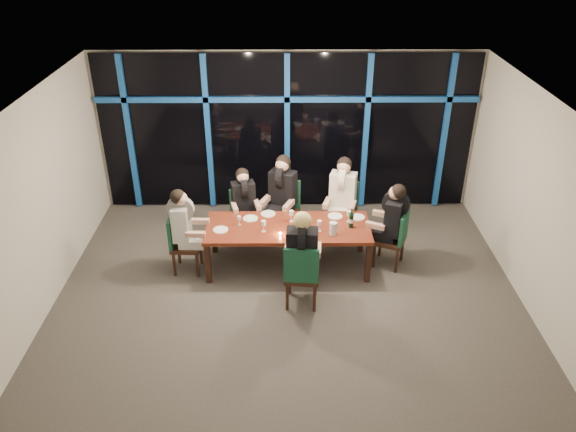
{
  "coord_description": "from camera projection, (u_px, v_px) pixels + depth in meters",
  "views": [
    {
      "loc": [
        -0.05,
        -6.85,
        5.22
      ],
      "look_at": [
        0.0,
        0.6,
        1.05
      ],
      "focal_mm": 35.0,
      "sensor_mm": 36.0,
      "label": 1
    }
  ],
  "objects": [
    {
      "name": "chair_end_left",
      "position": [
        181.0,
        240.0,
        8.87
      ],
      "size": [
        0.47,
        0.47,
        0.98
      ],
      "rotation": [
        0.0,
        0.0,
        1.53
      ],
      "color": "black",
      "rests_on": "ground"
    },
    {
      "name": "diner_end_left",
      "position": [
        184.0,
        219.0,
        8.68
      ],
      "size": [
        0.62,
        0.5,
        0.96
      ],
      "rotation": [
        0.0,
        0.0,
        1.53
      ],
      "color": "black",
      "rests_on": "ground"
    },
    {
      "name": "wine_glass_c",
      "position": [
        319.0,
        224.0,
        8.68
      ],
      "size": [
        0.07,
        0.07,
        0.18
      ],
      "color": "white",
      "rests_on": "dining_table"
    },
    {
      "name": "window_wall",
      "position": [
        288.0,
        131.0,
        10.33
      ],
      "size": [
        6.86,
        0.43,
        2.94
      ],
      "color": "black",
      "rests_on": "ground"
    },
    {
      "name": "wine_glass_a",
      "position": [
        264.0,
        224.0,
        8.66
      ],
      "size": [
        0.07,
        0.07,
        0.19
      ],
      "color": "silver",
      "rests_on": "dining_table"
    },
    {
      "name": "plate_near_mid",
      "position": [
        304.0,
        239.0,
        8.51
      ],
      "size": [
        0.24,
        0.24,
        0.01
      ],
      "primitive_type": "cylinder",
      "color": "white",
      "rests_on": "dining_table"
    },
    {
      "name": "plate_end_left",
      "position": [
        221.0,
        230.0,
        8.75
      ],
      "size": [
        0.24,
        0.24,
        0.01
      ],
      "primitive_type": "cylinder",
      "color": "white",
      "rests_on": "dining_table"
    },
    {
      "name": "chair_end_right",
      "position": [
        395.0,
        236.0,
        8.98
      ],
      "size": [
        0.61,
        0.61,
        1.0
      ],
      "rotation": [
        0.0,
        0.0,
        4.3
      ],
      "color": "black",
      "rests_on": "ground"
    },
    {
      "name": "water_pitcher",
      "position": [
        333.0,
        228.0,
        8.6
      ],
      "size": [
        0.13,
        0.11,
        0.21
      ],
      "rotation": [
        0.0,
        0.0,
        0.22
      ],
      "color": "silver",
      "rests_on": "dining_table"
    },
    {
      "name": "plate_far_left",
      "position": [
        250.0,
        218.0,
        9.07
      ],
      "size": [
        0.24,
        0.24,
        0.01
      ],
      "primitive_type": "cylinder",
      "color": "white",
      "rests_on": "dining_table"
    },
    {
      "name": "wine_bottle",
      "position": [
        351.0,
        220.0,
        8.78
      ],
      "size": [
        0.08,
        0.08,
        0.33
      ],
      "rotation": [
        0.0,
        0.0,
        -0.41
      ],
      "color": "black",
      "rests_on": "dining_table"
    },
    {
      "name": "chair_far_mid",
      "position": [
        284.0,
        206.0,
        9.81
      ],
      "size": [
        0.65,
        0.65,
        1.06
      ],
      "rotation": [
        0.0,
        0.0,
        -0.41
      ],
      "color": "black",
      "rests_on": "ground"
    },
    {
      "name": "diner_near_mid",
      "position": [
        302.0,
        244.0,
        7.9
      ],
      "size": [
        0.55,
        0.68,
        1.04
      ],
      "rotation": [
        0.0,
        0.0,
        3.05
      ],
      "color": "black",
      "rests_on": "ground"
    },
    {
      "name": "room",
      "position": [
        288.0,
        175.0,
        7.54
      ],
      "size": [
        7.04,
        7.0,
        3.02
      ],
      "color": "#534E49",
      "rests_on": "ground"
    },
    {
      "name": "chair_far_right",
      "position": [
        342.0,
        207.0,
        9.77
      ],
      "size": [
        0.6,
        0.6,
        1.05
      ],
      "rotation": [
        0.0,
        0.0,
        -0.29
      ],
      "color": "black",
      "rests_on": "ground"
    },
    {
      "name": "plate_far_right",
      "position": [
        335.0,
        216.0,
        9.13
      ],
      "size": [
        0.24,
        0.24,
        0.01
      ],
      "primitive_type": "cylinder",
      "color": "white",
      "rests_on": "dining_table"
    },
    {
      "name": "chair_far_left",
      "position": [
        244.0,
        213.0,
        9.73
      ],
      "size": [
        0.53,
        0.53,
        0.94
      ],
      "rotation": [
        0.0,
        0.0,
        0.25
      ],
      "color": "black",
      "rests_on": "ground"
    },
    {
      "name": "wine_glass_b",
      "position": [
        291.0,
        214.0,
        8.93
      ],
      "size": [
        0.07,
        0.07,
        0.19
      ],
      "color": "white",
      "rests_on": "dining_table"
    },
    {
      "name": "wine_glass_d",
      "position": [
        239.0,
        219.0,
        8.85
      ],
      "size": [
        0.06,
        0.06,
        0.16
      ],
      "color": "silver",
      "rests_on": "dining_table"
    },
    {
      "name": "wine_glass_e",
      "position": [
        349.0,
        214.0,
        8.93
      ],
      "size": [
        0.07,
        0.07,
        0.19
      ],
      "color": "silver",
      "rests_on": "dining_table"
    },
    {
      "name": "diner_far_left",
      "position": [
        244.0,
        195.0,
        9.48
      ],
      "size": [
        0.53,
        0.63,
        0.91
      ],
      "rotation": [
        0.0,
        0.0,
        0.25
      ],
      "color": "black",
      "rests_on": "ground"
    },
    {
      "name": "plate_end_right",
      "position": [
        357.0,
        217.0,
        9.1
      ],
      "size": [
        0.24,
        0.24,
        0.01
      ],
      "primitive_type": "cylinder",
      "color": "white",
      "rests_on": "dining_table"
    },
    {
      "name": "diner_far_mid",
      "position": [
        282.0,
        186.0,
        9.53
      ],
      "size": [
        0.66,
        0.73,
        1.03
      ],
      "rotation": [
        0.0,
        0.0,
        -0.41
      ],
      "color": "black",
      "rests_on": "ground"
    },
    {
      "name": "plate_far_mid",
      "position": [
        268.0,
        214.0,
        9.2
      ],
      "size": [
        0.24,
        0.24,
        0.01
      ],
      "primitive_type": "cylinder",
      "color": "white",
      "rests_on": "dining_table"
    },
    {
      "name": "diner_far_right",
      "position": [
        343.0,
        188.0,
        9.49
      ],
      "size": [
        0.61,
        0.71,
        1.02
      ],
      "rotation": [
        0.0,
        0.0,
        -0.29
      ],
      "color": "white",
      "rests_on": "ground"
    },
    {
      "name": "chair_near_mid",
      "position": [
        302.0,
        273.0,
        8.02
      ],
      "size": [
        0.54,
        0.54,
        1.07
      ],
      "rotation": [
        0.0,
        0.0,
        3.05
      ],
      "color": "black",
      "rests_on": "ground"
    },
    {
      "name": "diner_end_right",
      "position": [
        393.0,
        213.0,
        8.81
      ],
      "size": [
        0.69,
        0.63,
        0.97
      ],
      "rotation": [
        0.0,
        0.0,
        4.3
      ],
      "color": "black",
      "rests_on": "ground"
    },
    {
      "name": "dining_table",
      "position": [
        288.0,
        230.0,
        8.9
      ],
      "size": [
        2.6,
        1.0,
        0.75
      ],
      "color": "maroon",
      "rests_on": "ground"
    },
    {
      "name": "tea_light",
      "position": [
        280.0,
        234.0,
        8.63
      ],
      "size": [
        0.05,
        0.05,
        0.03
      ],
      "primitive_type": "cylinder",
      "color": "#F9A04A",
      "rests_on": "dining_table"
    }
  ]
}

